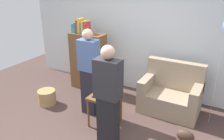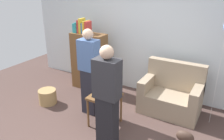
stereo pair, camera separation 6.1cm
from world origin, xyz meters
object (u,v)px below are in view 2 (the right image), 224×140
object	(u,v)px
side_table	(105,100)
wicker_basket	(48,97)
person_blowing_candles	(89,72)
person_holding_cake	(107,100)
couch	(171,95)
handbag	(185,137)
birthday_cake	(105,93)
bookshelf	(89,60)

from	to	relation	value
side_table	wicker_basket	size ratio (longest dim) A/B	1.58
wicker_basket	side_table	bearing A→B (deg)	-1.26
person_blowing_candles	person_holding_cake	size ratio (longest dim) A/B	1.00
person_holding_cake	couch	bearing A→B (deg)	-109.03
side_table	person_blowing_candles	distance (m)	0.60
handbag	couch	bearing A→B (deg)	121.02
person_holding_cake	handbag	xyz separation A→B (m)	(0.99, 0.73, -0.73)
couch	handbag	size ratio (longest dim) A/B	3.93
couch	handbag	world-z (taller)	couch
couch	handbag	xyz separation A→B (m)	(0.48, -0.80, -0.24)
person_blowing_candles	handbag	distance (m)	1.94
person_holding_cake	birthday_cake	bearing A→B (deg)	-55.69
birthday_cake	side_table	bearing A→B (deg)	-73.04
handbag	wicker_basket	bearing A→B (deg)	-176.27
side_table	wicker_basket	xyz separation A→B (m)	(-1.41, 0.03, -0.33)
couch	wicker_basket	size ratio (longest dim) A/B	3.06
couch	birthday_cake	xyz separation A→B (m)	(-0.87, -1.01, 0.28)
bookshelf	handbag	distance (m)	2.67
bookshelf	side_table	bearing A→B (deg)	-44.91
bookshelf	person_blowing_candles	world-z (taller)	person_blowing_candles
birthday_cake	person_holding_cake	size ratio (longest dim) A/B	0.20
birthday_cake	person_holding_cake	world-z (taller)	person_holding_cake
side_table	birthday_cake	world-z (taller)	birthday_cake
bookshelf	handbag	world-z (taller)	bookshelf
person_blowing_candles	handbag	size ratio (longest dim) A/B	5.82
side_table	person_holding_cake	distance (m)	0.73
side_table	person_blowing_candles	world-z (taller)	person_blowing_candles
bookshelf	birthday_cake	bearing A→B (deg)	-44.91
couch	wicker_basket	bearing A→B (deg)	-156.72
bookshelf	handbag	xyz separation A→B (m)	(2.45, -0.89, -0.59)
birthday_cake	handbag	size ratio (longest dim) A/B	1.14
side_table	person_holding_cake	xyz separation A→B (m)	(0.37, -0.52, 0.35)
side_table	person_blowing_candles	size ratio (longest dim) A/B	0.35
person_holding_cake	handbag	distance (m)	1.43
birthday_cake	person_blowing_candles	distance (m)	0.54
couch	side_table	distance (m)	1.34
couch	person_blowing_candles	distance (m)	1.62
person_blowing_candles	person_holding_cake	bearing A→B (deg)	-63.26
person_holding_cake	wicker_basket	distance (m)	1.98
bookshelf	handbag	size ratio (longest dim) A/B	5.78
couch	bookshelf	world-z (taller)	bookshelf
couch	person_blowing_candles	size ratio (longest dim) A/B	0.67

